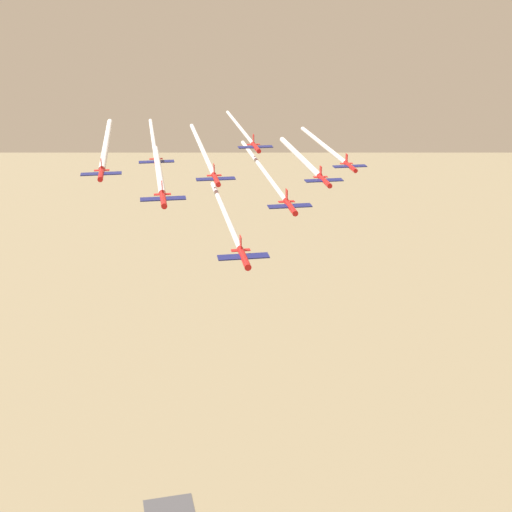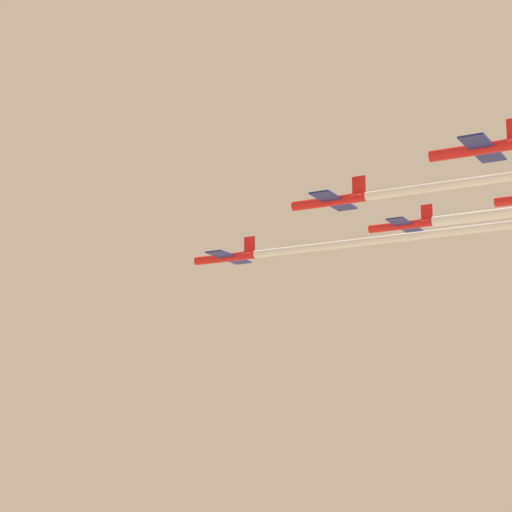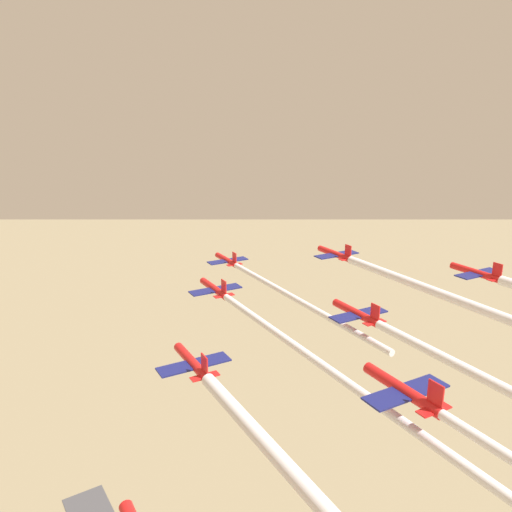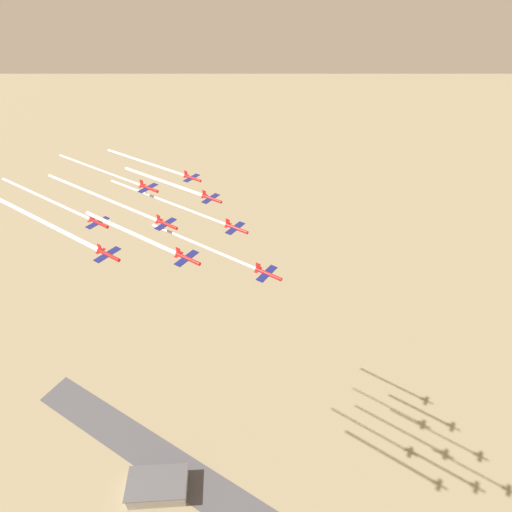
% 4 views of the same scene
% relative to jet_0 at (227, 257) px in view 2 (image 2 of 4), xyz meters
% --- Properties ---
extents(jet_0, '(7.37, 7.26, 2.70)m').
position_rel_jet_0_xyz_m(jet_0, '(0.00, 0.00, 0.00)').
color(jet_0, red).
extents(jet_1, '(7.37, 7.26, 2.70)m').
position_rel_jet_0_xyz_m(jet_1, '(-7.98, 19.48, 1.89)').
color(jet_1, red).
extents(jet_2, '(7.37, 7.26, 2.70)m').
position_rel_jet_0_xyz_m(jet_2, '(-20.91, 2.49, 4.16)').
color(jet_2, red).
extents(jet_3, '(7.37, 7.26, 2.70)m').
position_rel_jet_0_xyz_m(jet_3, '(-15.97, 38.96, 1.38)').
color(jet_3, red).
extents(smoke_trail_0, '(31.35, 24.13, 0.87)m').
position_rel_jet_0_xyz_m(smoke_trail_0, '(-18.35, 13.95, -0.04)').
color(smoke_trail_0, white).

